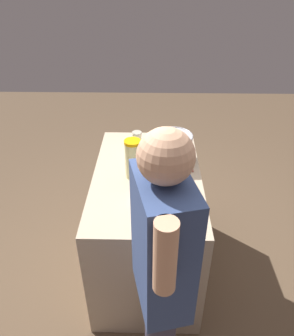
# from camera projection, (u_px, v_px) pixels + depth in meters

# --- Properties ---
(ground_plane) EXTENTS (8.00, 8.00, 0.00)m
(ground_plane) POSITION_uv_depth(u_px,v_px,m) (147.00, 262.00, 2.77)
(ground_plane) COLOR brown
(counter_slab) EXTENTS (1.25, 0.75, 0.91)m
(counter_slab) POSITION_uv_depth(u_px,v_px,m) (147.00, 222.00, 2.52)
(counter_slab) COLOR #BFAA8E
(counter_slab) RESTS_ON ground_plane
(dish_cloth) EXTENTS (0.34, 0.29, 0.01)m
(dish_cloth) POSITION_uv_depth(u_px,v_px,m) (172.00, 159.00, 2.43)
(dish_cloth) COLOR #AA5D4C
(dish_cloth) RESTS_ON counter_slab
(cooking_pot) EXTENTS (0.35, 0.28, 0.20)m
(cooking_pot) POSITION_uv_depth(u_px,v_px,m) (173.00, 147.00, 2.37)
(cooking_pot) COLOR #B7B7BC
(cooking_pot) RESTS_ON dish_cloth
(lemonade_pitcher) EXTENTS (0.11, 0.11, 0.28)m
(lemonade_pitcher) POSITION_uv_depth(u_px,v_px,m) (133.00, 159.00, 2.16)
(lemonade_pitcher) COLOR beige
(lemonade_pitcher) RESTS_ON counter_slab
(mason_jar) EXTENTS (0.08, 0.08, 0.11)m
(mason_jar) POSITION_uv_depth(u_px,v_px,m) (137.00, 138.00, 2.58)
(mason_jar) COLOR beige
(mason_jar) RESTS_ON counter_slab
(broccoli_bowl_front) EXTENTS (0.14, 0.14, 0.08)m
(broccoli_bowl_front) POSITION_uv_depth(u_px,v_px,m) (144.00, 199.00, 2.00)
(broccoli_bowl_front) COLOR silver
(broccoli_bowl_front) RESTS_ON counter_slab
(broccoli_bowl_center) EXTENTS (0.12, 0.12, 0.08)m
(broccoli_bowl_center) POSITION_uv_depth(u_px,v_px,m) (180.00, 198.00, 1.99)
(broccoli_bowl_center) COLOR silver
(broccoli_bowl_center) RESTS_ON counter_slab
(broccoli_bowl_back) EXTENTS (0.10, 0.10, 0.08)m
(broccoli_bowl_back) POSITION_uv_depth(u_px,v_px,m) (134.00, 154.00, 2.43)
(broccoli_bowl_back) COLOR silver
(broccoli_bowl_back) RESTS_ON counter_slab
(person_cook) EXTENTS (0.50, 0.27, 1.73)m
(person_cook) POSITION_uv_depth(u_px,v_px,m) (161.00, 285.00, 1.45)
(person_cook) COLOR #434159
(person_cook) RESTS_ON ground_plane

